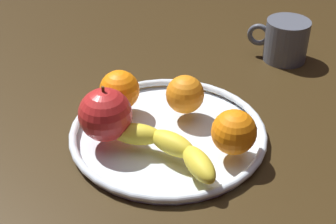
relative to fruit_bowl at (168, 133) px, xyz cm
name	(u,v)px	position (x,y,z in cm)	size (l,w,h in cm)	color
ground_plane	(168,148)	(0.00, 0.00, -2.92)	(135.67, 135.67, 4.00)	#31230F
fruit_bowl	(168,133)	(0.00, 0.00, 0.00)	(30.24, 30.24, 1.80)	silver
banana	(166,146)	(-1.71, 6.16, 2.47)	(18.59, 9.69, 3.17)	yellow
apple	(105,115)	(8.00, 4.75, 4.84)	(7.91, 7.91, 8.71)	red
orange_front_left	(185,94)	(-1.05, -5.39, 3.93)	(6.10, 6.10, 6.10)	orange
orange_back_right	(234,132)	(-10.42, 2.12, 4.12)	(6.47, 6.47, 6.47)	orange
orange_front_right	(120,90)	(9.13, -3.14, 4.09)	(6.41, 6.41, 6.41)	orange
ambient_mug	(285,40)	(-13.65, -31.19, 3.14)	(11.81, 8.33, 8.09)	#4C515C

